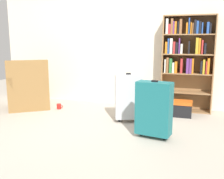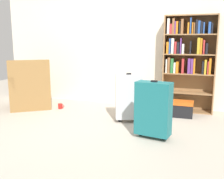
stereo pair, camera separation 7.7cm
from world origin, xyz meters
TOP-DOWN VIEW (x-y plane):
  - ground_plane at (0.00, 0.00)m, footprint 8.98×8.98m
  - back_wall at (0.00, 1.81)m, footprint 5.13×0.10m
  - bookshelf at (1.16, 1.61)m, footprint 0.86×0.28m
  - armchair at (-1.60, 0.96)m, footprint 0.98×0.98m
  - mug at (-1.03, 1.04)m, footprint 0.12×0.08m
  - storage_box at (1.11, 1.24)m, footprint 0.38×0.25m
  - suitcase_silver at (0.35, 0.70)m, footprint 0.44×0.32m
  - suitcase_teal at (0.83, 0.13)m, footprint 0.47×0.29m

SIDE VIEW (x-z plane):
  - ground_plane at x=0.00m, z-range 0.00..0.00m
  - mug at x=-1.03m, z-range 0.00..0.10m
  - storage_box at x=1.11m, z-range 0.01..0.26m
  - armchair at x=-1.60m, z-range -0.13..0.77m
  - suitcase_teal at x=0.83m, z-range 0.01..0.76m
  - suitcase_silver at x=0.35m, z-range 0.01..0.77m
  - bookshelf at x=1.16m, z-range 0.13..1.78m
  - back_wall at x=0.00m, z-range 0.00..2.60m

